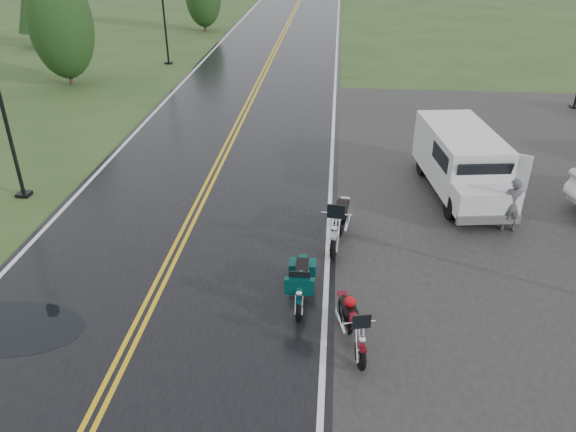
{
  "coord_description": "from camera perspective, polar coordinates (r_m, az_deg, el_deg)",
  "views": [
    {
      "loc": [
        3.83,
        -9.96,
        7.5
      ],
      "look_at": [
        2.8,
        2.0,
        1.0
      ],
      "focal_mm": 35.0,
      "sensor_mm": 36.0,
      "label": 1
    }
  ],
  "objects": [
    {
      "name": "motorcycle_red",
      "position": [
        10.55,
        7.44,
        -12.98
      ],
      "size": [
        1.09,
        2.01,
        1.12
      ],
      "primitive_type": null,
      "rotation": [
        0.0,
        0.0,
        0.22
      ],
      "color": "#580A12",
      "rests_on": "ground"
    },
    {
      "name": "person_at_van",
      "position": [
        15.79,
        21.74,
        0.97
      ],
      "size": [
        0.55,
        0.36,
        1.5
      ],
      "primitive_type": "imported",
      "rotation": [
        0.0,
        0.0,
        3.13
      ],
      "color": "#46474B",
      "rests_on": "ground"
    },
    {
      "name": "motorcycle_silver",
      "position": [
        13.49,
        4.73,
        -1.99
      ],
      "size": [
        1.16,
        2.43,
        1.38
      ],
      "primitive_type": null,
      "rotation": [
        0.0,
        0.0,
        -0.14
      ],
      "color": "#9C9DA3",
      "rests_on": "ground"
    },
    {
      "name": "lamp_post_far_left",
      "position": [
        33.01,
        -12.43,
        18.79
      ],
      "size": [
        0.4,
        0.4,
        4.63
      ],
      "primitive_type": null,
      "color": "black",
      "rests_on": "ground"
    },
    {
      "name": "tree_left_mid",
      "position": [
        30.0,
        -21.89,
        16.61
      ],
      "size": [
        2.99,
        2.99,
        4.67
      ],
      "primitive_type": null,
      "color": "#1E3D19",
      "rests_on": "ground"
    },
    {
      "name": "van_white",
      "position": [
        15.8,
        16.54,
        2.77
      ],
      "size": [
        2.5,
        5.12,
        1.93
      ],
      "primitive_type": null,
      "rotation": [
        0.0,
        0.0,
        0.14
      ],
      "color": "silver",
      "rests_on": "ground"
    },
    {
      "name": "pine_left_far",
      "position": [
        40.04,
        -24.33,
        19.22
      ],
      "size": [
        2.58,
        2.58,
        5.37
      ],
      "primitive_type": null,
      "color": "#1E3D19",
      "rests_on": "ground"
    },
    {
      "name": "tree_left_far",
      "position": [
        42.67,
        -8.56,
        20.66
      ],
      "size": [
        2.52,
        2.52,
        3.87
      ],
      "primitive_type": null,
      "color": "#1E3D19",
      "rests_on": "ground"
    },
    {
      "name": "lamp_post_near_left",
      "position": [
        17.85,
        -26.73,
        8.53
      ],
      "size": [
        0.4,
        0.4,
        4.64
      ],
      "primitive_type": null,
      "color": "black",
      "rests_on": "ground"
    },
    {
      "name": "motorcycle_teal",
      "position": [
        11.55,
        1.12,
        -8.48
      ],
      "size": [
        0.7,
        1.91,
        1.13
      ],
      "primitive_type": null,
      "rotation": [
        0.0,
        0.0,
        0.01
      ],
      "color": "#043533",
      "rests_on": "ground"
    },
    {
      "name": "ground",
      "position": [
        13.04,
        -13.24,
        -7.55
      ],
      "size": [
        120.0,
        120.0,
        0.0
      ],
      "primitive_type": "plane",
      "color": "#2D471E",
      "rests_on": "ground"
    },
    {
      "name": "road",
      "position": [
        21.65,
        -5.63,
        8.09
      ],
      "size": [
        8.0,
        100.0,
        0.04
      ],
      "primitive_type": "cube",
      "color": "black",
      "rests_on": "ground"
    }
  ]
}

